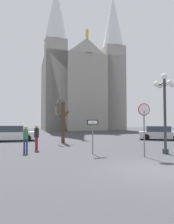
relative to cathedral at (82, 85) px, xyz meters
The scene contains 10 objects.
ground_plane 41.43m from the cathedral, 95.07° to the right, with size 120.00×120.00×0.00m, color #38383D.
cathedral is the anchor object (origin of this frame).
stop_sign 37.83m from the cathedral, 94.05° to the right, with size 0.70×0.08×3.00m.
one_way_arrow_sign 36.81m from the cathedral, 98.43° to the right, with size 0.74×0.19×2.07m.
street_lamp 36.75m from the cathedral, 91.35° to the right, with size 1.43×1.43×4.95m.
bare_tree 30.38m from the cathedral, 102.97° to the right, with size 1.34×1.38×4.14m.
parked_car_near_silver 29.09m from the cathedral, 81.73° to the right, with size 4.73×3.39×1.46m.
parked_car_far_white 29.55m from the cathedral, 114.08° to the right, with size 4.40×1.92×1.53m.
pedestrian_walking 36.42m from the cathedral, 105.29° to the right, with size 0.32×0.32×1.70m.
pedestrian_standing 35.23m from the cathedral, 104.78° to the right, with size 0.32×0.32×1.74m.
Camera 1 is at (-4.42, -7.66, 1.99)m, focal length 33.23 mm.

